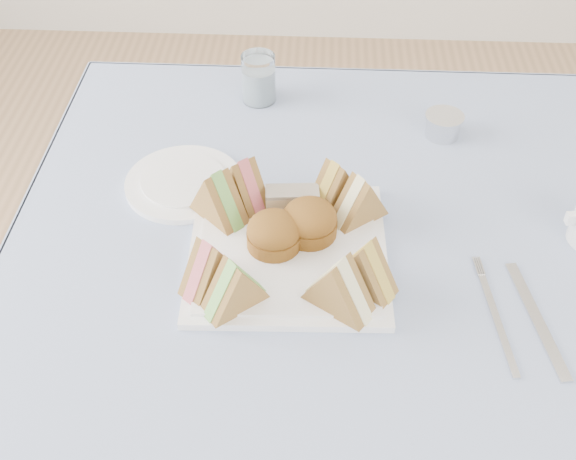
{
  "coord_description": "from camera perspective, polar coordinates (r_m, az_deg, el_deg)",
  "views": [
    {
      "loc": [
        -0.05,
        -0.75,
        1.5
      ],
      "look_at": [
        -0.08,
        -0.01,
        0.8
      ],
      "focal_mm": 45.0,
      "sensor_mm": 36.0,
      "label": 1
    }
  ],
  "objects": [
    {
      "name": "tablecloth",
      "position": [
        1.07,
        4.52,
        -1.79
      ],
      "size": [
        1.02,
        1.02,
        0.01
      ],
      "primitive_type": "cube",
      "color": "#95A8C6",
      "rests_on": "table"
    },
    {
      "name": "sandwich_bl_a",
      "position": [
        1.08,
        -5.55,
        2.78
      ],
      "size": [
        0.1,
        0.1,
        0.09
      ],
      "primitive_type": null,
      "rotation": [
        0.0,
        0.0,
        2.36
      ],
      "color": "olive",
      "rests_on": "serving_plate"
    },
    {
      "name": "fork",
      "position": [
        1.01,
        16.26,
        -7.12
      ],
      "size": [
        0.03,
        0.18,
        0.0
      ],
      "primitive_type": "cube",
      "rotation": [
        0.0,
        0.0,
        0.11
      ],
      "color": "silver",
      "rests_on": "tablecloth"
    },
    {
      "name": "sandwich_fl_a",
      "position": [
        0.98,
        -6.23,
        -2.64
      ],
      "size": [
        0.09,
        0.1,
        0.08
      ],
      "primitive_type": null,
      "rotation": [
        0.0,
        0.0,
        0.88
      ],
      "color": "olive",
      "rests_on": "serving_plate"
    },
    {
      "name": "water_glass",
      "position": [
        1.35,
        -2.34,
        11.89
      ],
      "size": [
        0.07,
        0.07,
        0.09
      ],
      "primitive_type": "cylinder",
      "rotation": [
        0.0,
        0.0,
        0.21
      ],
      "color": "white",
      "rests_on": "tablecloth"
    },
    {
      "name": "sandwich_fl_b",
      "position": [
        0.95,
        -4.27,
        -4.24
      ],
      "size": [
        0.1,
        0.09,
        0.08
      ],
      "primitive_type": null,
      "rotation": [
        0.0,
        0.0,
        0.68
      ],
      "color": "olive",
      "rests_on": "serving_plate"
    },
    {
      "name": "scone_right",
      "position": [
        1.05,
        1.7,
        0.72
      ],
      "size": [
        0.1,
        0.1,
        0.06
      ],
      "primitive_type": "cylinder",
      "rotation": [
        0.0,
        0.0,
        0.28
      ],
      "color": "#9B5D23",
      "rests_on": "serving_plate"
    },
    {
      "name": "knife",
      "position": [
        1.03,
        19.04,
        -6.65
      ],
      "size": [
        0.05,
        0.2,
        0.0
      ],
      "primitive_type": "cube",
      "rotation": [
        0.0,
        0.0,
        0.18
      ],
      "color": "silver",
      "rests_on": "tablecloth"
    },
    {
      "name": "sandwich_br_a",
      "position": [
        1.08,
        5.67,
        2.53
      ],
      "size": [
        0.1,
        0.09,
        0.08
      ],
      "primitive_type": null,
      "rotation": [
        0.0,
        0.0,
        -2.47
      ],
      "color": "olive",
      "rests_on": "serving_plate"
    },
    {
      "name": "sandwich_br_b",
      "position": [
        1.1,
        3.69,
        3.76
      ],
      "size": [
        0.09,
        0.09,
        0.08
      ],
      "primitive_type": null,
      "rotation": [
        0.0,
        0.0,
        -2.37
      ],
      "color": "olive",
      "rests_on": "serving_plate"
    },
    {
      "name": "pastry_slice",
      "position": [
        1.1,
        0.34,
        2.42
      ],
      "size": [
        0.08,
        0.04,
        0.04
      ],
      "primitive_type": "cube",
      "rotation": [
        0.0,
        0.0,
        0.08
      ],
      "color": "beige",
      "rests_on": "serving_plate"
    },
    {
      "name": "sandwich_bl_b",
      "position": [
        1.1,
        -3.5,
        3.9
      ],
      "size": [
        0.09,
        0.1,
        0.08
      ],
      "primitive_type": null,
      "rotation": [
        0.0,
        0.0,
        2.26
      ],
      "color": "olive",
      "rests_on": "serving_plate"
    },
    {
      "name": "sandwich_fr_b",
      "position": [
        0.95,
        4.07,
        -4.22
      ],
      "size": [
        0.11,
        0.09,
        0.09
      ],
      "primitive_type": null,
      "rotation": [
        0.0,
        0.0,
        -0.59
      ],
      "color": "olive",
      "rests_on": "serving_plate"
    },
    {
      "name": "serving_plate",
      "position": [
        1.06,
        0.0,
        -1.73
      ],
      "size": [
        0.3,
        0.3,
        0.01
      ],
      "primitive_type": "cube",
      "rotation": [
        0.0,
        0.0,
        0.03
      ],
      "color": "white",
      "rests_on": "tablecloth"
    },
    {
      "name": "table",
      "position": [
        1.36,
        3.64,
        -12.87
      ],
      "size": [
        0.9,
        0.9,
        0.74
      ],
      "primitive_type": "cube",
      "color": "brown",
      "rests_on": "floor"
    },
    {
      "name": "scone_left",
      "position": [
        1.04,
        -1.13,
        -0.23
      ],
      "size": [
        0.09,
        0.09,
        0.05
      ],
      "primitive_type": "cylinder",
      "rotation": [
        0.0,
        0.0,
        0.14
      ],
      "color": "#9B5D23",
      "rests_on": "serving_plate"
    },
    {
      "name": "tea_strainer",
      "position": [
        1.3,
        12.16,
        8.01
      ],
      "size": [
        0.07,
        0.07,
        0.04
      ],
      "primitive_type": "cylinder",
      "rotation": [
        0.0,
        0.0,
        0.01
      ],
      "color": "silver",
      "rests_on": "tablecloth"
    },
    {
      "name": "side_plate",
      "position": [
        1.18,
        -8.24,
        3.69
      ],
      "size": [
        0.24,
        0.24,
        0.01
      ],
      "primitive_type": "cylinder",
      "rotation": [
        0.0,
        0.0,
        0.35
      ],
      "color": "white",
      "rests_on": "tablecloth"
    },
    {
      "name": "sandwich_fr_a",
      "position": [
        0.98,
        6.12,
        -2.77
      ],
      "size": [
        0.1,
        0.09,
        0.08
      ],
      "primitive_type": null,
      "rotation": [
        0.0,
        0.0,
        -0.61
      ],
      "color": "olive",
      "rests_on": "serving_plate"
    }
  ]
}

